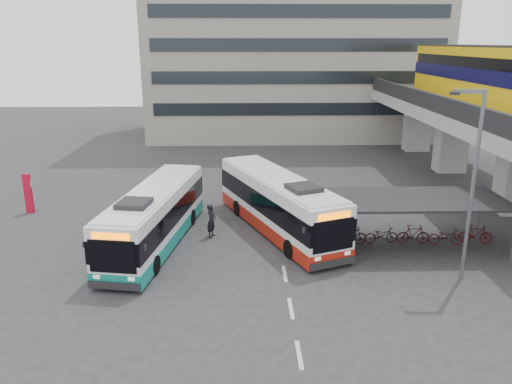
{
  "coord_description": "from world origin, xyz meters",
  "views": [
    {
      "loc": [
        0.73,
        -20.13,
        9.9
      ],
      "look_at": [
        1.37,
        5.99,
        2.0
      ],
      "focal_mm": 35.0,
      "sensor_mm": 36.0,
      "label": 1
    }
  ],
  "objects_px": {
    "pedestrian": "(211,221)",
    "lamp_post": "(472,175)",
    "bus_main": "(278,204)",
    "bus_teal": "(155,217)"
  },
  "relations": [
    {
      "from": "bus_teal",
      "to": "lamp_post",
      "type": "distance_m",
      "value": 14.79
    },
    {
      "from": "bus_main",
      "to": "bus_teal",
      "type": "xyz_separation_m",
      "value": [
        -6.31,
        -1.76,
        -0.06
      ]
    },
    {
      "from": "bus_teal",
      "to": "pedestrian",
      "type": "distance_m",
      "value": 2.95
    },
    {
      "from": "bus_main",
      "to": "bus_teal",
      "type": "height_order",
      "value": "bus_main"
    },
    {
      "from": "pedestrian",
      "to": "lamp_post",
      "type": "xyz_separation_m",
      "value": [
        11.07,
        -5.12,
        3.74
      ]
    },
    {
      "from": "bus_main",
      "to": "pedestrian",
      "type": "relative_size",
      "value": 6.2
    },
    {
      "from": "pedestrian",
      "to": "bus_teal",
      "type": "bearing_deg",
      "value": 125.44
    },
    {
      "from": "bus_teal",
      "to": "lamp_post",
      "type": "relative_size",
      "value": 1.33
    },
    {
      "from": "bus_main",
      "to": "bus_teal",
      "type": "bearing_deg",
      "value": 173.2
    },
    {
      "from": "pedestrian",
      "to": "lamp_post",
      "type": "relative_size",
      "value": 0.22
    }
  ]
}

